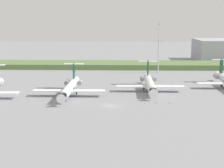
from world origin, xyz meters
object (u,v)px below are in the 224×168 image
at_px(regional_jet_third, 70,88).
at_px(antenna_mast, 158,53).
at_px(safety_cone_front_marker, 145,103).
at_px(regional_jet_fourth, 150,83).
at_px(safety_cone_rear_marker, 170,103).
at_px(safety_cone_mid_marker, 156,102).

bearing_deg(regional_jet_third, antenna_mast, 55.42).
relative_size(antenna_mast, safety_cone_front_marker, 40.32).
bearing_deg(antenna_mast, regional_jet_third, -124.58).
height_order(regional_jet_third, regional_jet_fourth, same).
bearing_deg(regional_jet_fourth, safety_cone_rear_marker, -76.20).
bearing_deg(regional_jet_third, safety_cone_mid_marker, -19.68).
bearing_deg(safety_cone_mid_marker, safety_cone_rear_marker, -13.20).
bearing_deg(regional_jet_fourth, antenna_mast, 80.42).
bearing_deg(antenna_mast, safety_cone_front_marker, -99.07).
xyz_separation_m(regional_jet_fourth, antenna_mast, (6.71, 39.76, 6.68)).
xyz_separation_m(regional_jet_third, safety_cone_front_marker, (23.63, -10.34, -2.26)).
distance_m(safety_cone_front_marker, safety_cone_rear_marker, 7.10).
height_order(safety_cone_front_marker, safety_cone_mid_marker, same).
height_order(regional_jet_fourth, safety_cone_mid_marker, regional_jet_fourth).
relative_size(safety_cone_front_marker, safety_cone_mid_marker, 1.00).
distance_m(safety_cone_front_marker, safety_cone_mid_marker, 3.21).
xyz_separation_m(regional_jet_fourth, safety_cone_front_marker, (-2.56, -18.31, -2.26)).
xyz_separation_m(regional_jet_third, safety_cone_rear_marker, (30.73, -10.50, -2.26)).
height_order(safety_cone_mid_marker, safety_cone_rear_marker, same).
distance_m(regional_jet_fourth, antenna_mast, 40.87).
relative_size(regional_jet_third, safety_cone_front_marker, 56.36).
bearing_deg(regional_jet_third, regional_jet_fourth, 16.93).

